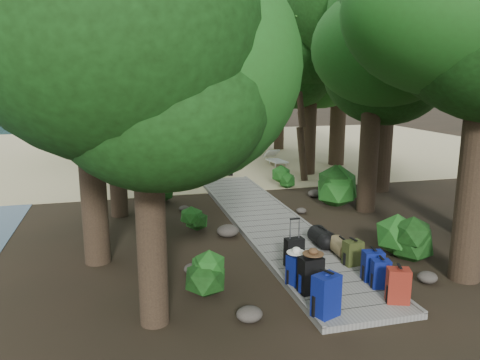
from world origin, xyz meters
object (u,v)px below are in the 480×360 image
object	(u,v)px
backpack_left_a	(326,293)
suitcase_on_boardwalk	(294,252)
backpack_right_a	(398,284)
backpack_left_c	(297,268)
lone_suitcase_on_sand	(228,168)
backpack_left_b	(311,273)
duffel_right_black	(322,237)
backpack_right_c	(373,264)
backpack_right_b	(381,272)
sun_lounger	(277,158)
kayak	(125,167)
backpack_right_d	(353,252)
duffel_right_khaki	(342,247)

from	to	relation	value
backpack_left_a	suitcase_on_boardwalk	size ratio (longest dim) A/B	1.32
backpack_right_a	suitcase_on_boardwalk	distance (m)	2.41
backpack_left_c	lone_suitcase_on_sand	xyz separation A→B (m)	(1.25, 11.26, -0.14)
backpack_left_b	duffel_right_black	bearing A→B (deg)	54.40
backpack_right_c	duffel_right_black	distance (m)	2.13
duffel_right_black	lone_suitcase_on_sand	size ratio (longest dim) A/B	1.12
backpack_left_a	backpack_right_b	bearing A→B (deg)	5.18
backpack_right_a	duffel_right_black	distance (m)	3.11
backpack_right_c	duffel_right_black	world-z (taller)	backpack_right_c
backpack_right_c	sun_lounger	world-z (taller)	backpack_right_c
kayak	backpack_left_c	bearing A→B (deg)	-66.72
backpack_left_c	suitcase_on_boardwalk	size ratio (longest dim) A/B	1.08
suitcase_on_boardwalk	duffel_right_black	bearing A→B (deg)	37.73
backpack_left_b	suitcase_on_boardwalk	bearing A→B (deg)	76.20
kayak	sun_lounger	world-z (taller)	sun_lounger
backpack_left_c	backpack_right_d	xyz separation A→B (m)	(1.56, 0.63, -0.04)
duffel_right_khaki	lone_suitcase_on_sand	world-z (taller)	lone_suitcase_on_sand
backpack_right_d	duffel_right_khaki	world-z (taller)	backpack_right_d
backpack_left_a	backpack_right_b	size ratio (longest dim) A/B	1.33
duffel_right_khaki	suitcase_on_boardwalk	distance (m)	1.31
suitcase_on_boardwalk	backpack_left_a	bearing A→B (deg)	-101.47
backpack_right_c	backpack_right_a	bearing A→B (deg)	-84.32
backpack_right_c	duffel_right_khaki	bearing A→B (deg)	98.62
backpack_left_c	duffel_right_black	distance (m)	2.38
backpack_right_a	suitcase_on_boardwalk	xyz separation A→B (m)	(-1.22, 2.08, -0.04)
backpack_right_a	backpack_right_b	bearing A→B (deg)	108.32
backpack_left_c	backpack_right_c	size ratio (longest dim) A/B	1.00
duffel_right_black	kayak	world-z (taller)	duffel_right_black
backpack_left_c	backpack_right_b	size ratio (longest dim) A/B	1.09
kayak	suitcase_on_boardwalk	bearing A→B (deg)	-64.61
duffel_right_black	sun_lounger	xyz separation A→B (m)	(2.71, 11.22, 0.01)
backpack_right_b	backpack_right_d	size ratio (longest dim) A/B	1.05
backpack_left_a	suitcase_on_boardwalk	xyz separation A→B (m)	(0.27, 2.21, -0.10)
backpack_right_d	duffel_right_khaki	distance (m)	0.54
duffel_right_khaki	backpack_right_b	bearing A→B (deg)	-89.02
backpack_left_a	kayak	size ratio (longest dim) A/B	0.24
backpack_right_d	duffel_right_black	bearing A→B (deg)	90.11
backpack_left_c	lone_suitcase_on_sand	distance (m)	11.33
backpack_left_a	backpack_right_a	world-z (taller)	backpack_left_a
backpack_left_c	backpack_right_a	size ratio (longest dim) A/B	0.96
duffel_right_black	kayak	bearing A→B (deg)	103.29
backpack_right_b	duffel_right_black	world-z (taller)	backpack_right_b
backpack_left_b	suitcase_on_boardwalk	distance (m)	1.32
backpack_right_d	lone_suitcase_on_sand	size ratio (longest dim) A/B	0.99
backpack_left_a	backpack_left_c	world-z (taller)	backpack_left_a
backpack_left_a	suitcase_on_boardwalk	world-z (taller)	backpack_left_a
backpack_right_b	lone_suitcase_on_sand	distance (m)	11.82
backpack_left_b	backpack_right_a	world-z (taller)	backpack_left_b
duffel_right_khaki	backpack_left_c	bearing A→B (deg)	-141.27
backpack_left_a	backpack_right_c	xyz separation A→B (m)	(1.54, 1.12, -0.08)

